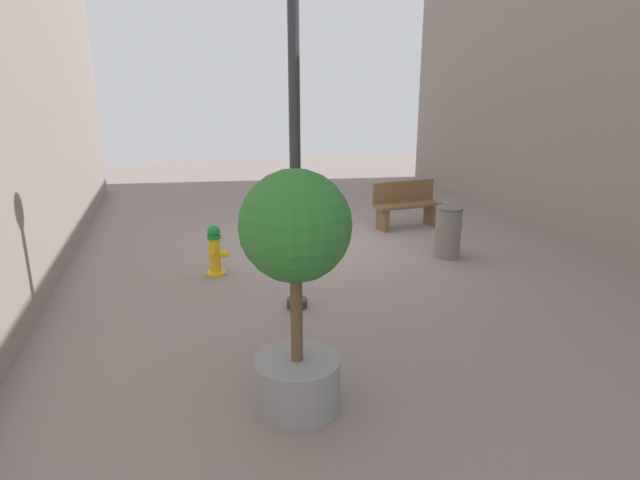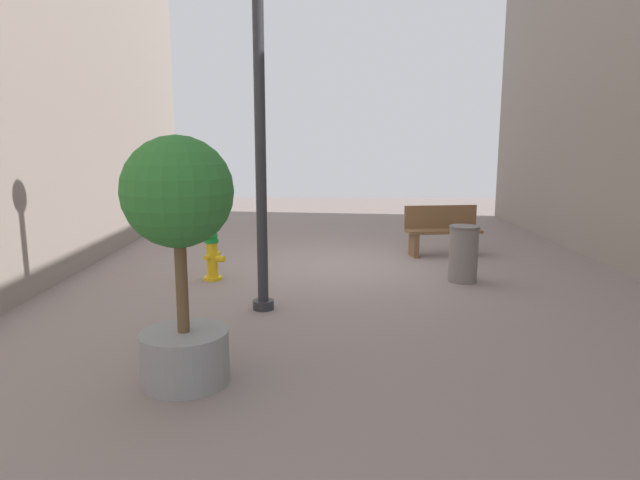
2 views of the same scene
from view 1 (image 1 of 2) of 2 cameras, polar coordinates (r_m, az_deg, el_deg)
ground_plane at (r=10.07m, az=1.24°, el=-0.57°), size 23.40×23.40×0.00m
fire_hydrant at (r=8.60m, az=-11.01°, el=-1.07°), size 0.37×0.40×0.82m
bench_near at (r=11.37m, az=9.06°, el=3.76°), size 1.47×0.61×0.95m
planter_tree at (r=4.75m, az=-2.57°, el=-3.00°), size 0.99×0.99×2.26m
street_lamp at (r=6.79m, az=-2.73°, el=14.57°), size 0.36×0.36×4.47m
trash_bin at (r=9.57m, az=13.36°, el=0.82°), size 0.47×0.47×0.89m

